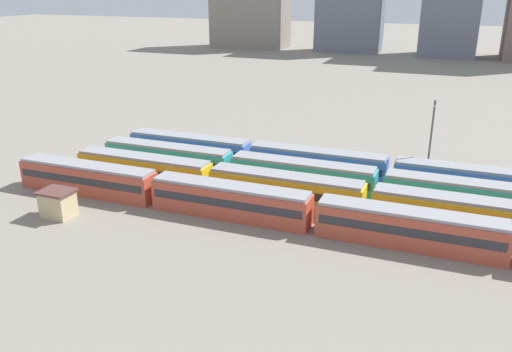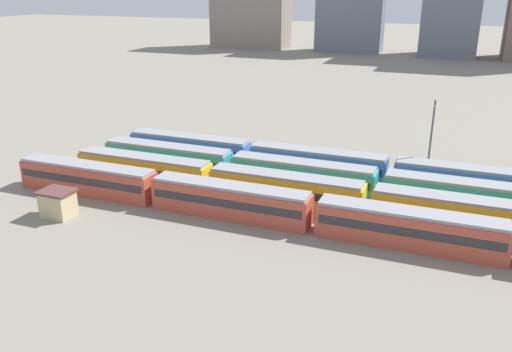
{
  "view_description": "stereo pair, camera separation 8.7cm",
  "coord_description": "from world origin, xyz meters",
  "px_view_note": "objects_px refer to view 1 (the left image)",
  "views": [
    {
      "loc": [
        34.87,
        -47.99,
        24.08
      ],
      "look_at": [
        13.12,
        7.8,
        2.04
      ],
      "focal_mm": 36.8,
      "sensor_mm": 36.0,
      "label": 1
    },
    {
      "loc": [
        34.95,
        -47.96,
        24.08
      ],
      "look_at": [
        13.12,
        7.8,
        2.04
      ],
      "focal_mm": 36.8,
      "sensor_mm": 36.0,
      "label": 2
    }
  ],
  "objects_px": {
    "train_track_2": "(380,186)",
    "train_track_3": "(472,182)",
    "catenary_pole_1": "(431,138)",
    "train_track_1": "(368,201)",
    "train_track_0": "(314,213)",
    "signal_hut": "(58,203)"
  },
  "relations": [
    {
      "from": "train_track_3",
      "to": "catenary_pole_1",
      "type": "relative_size",
      "value": 8.71
    },
    {
      "from": "train_track_0",
      "to": "train_track_2",
      "type": "height_order",
      "value": "same"
    },
    {
      "from": "train_track_2",
      "to": "train_track_3",
      "type": "distance_m",
      "value": 11.26
    },
    {
      "from": "signal_hut",
      "to": "train_track_1",
      "type": "bearing_deg",
      "value": 20.78
    },
    {
      "from": "train_track_0",
      "to": "catenary_pole_1",
      "type": "bearing_deg",
      "value": 62.29
    },
    {
      "from": "train_track_2",
      "to": "train_track_3",
      "type": "xyz_separation_m",
      "value": [
        9.98,
        5.2,
        0.0
      ]
    },
    {
      "from": "train_track_2",
      "to": "train_track_1",
      "type": "bearing_deg",
      "value": -94.78
    },
    {
      "from": "train_track_0",
      "to": "train_track_3",
      "type": "distance_m",
      "value": 21.67
    },
    {
      "from": "signal_hut",
      "to": "train_track_0",
      "type": "bearing_deg",
      "value": 14.14
    },
    {
      "from": "train_track_0",
      "to": "train_track_1",
      "type": "distance_m",
      "value": 6.96
    },
    {
      "from": "train_track_2",
      "to": "catenary_pole_1",
      "type": "relative_size",
      "value": 6.95
    },
    {
      "from": "train_track_3",
      "to": "catenary_pole_1",
      "type": "distance_m",
      "value": 7.27
    },
    {
      "from": "train_track_1",
      "to": "train_track_3",
      "type": "height_order",
      "value": "same"
    },
    {
      "from": "train_track_1",
      "to": "train_track_0",
      "type": "bearing_deg",
      "value": -131.62
    },
    {
      "from": "train_track_0",
      "to": "signal_hut",
      "type": "relative_size",
      "value": 20.75
    },
    {
      "from": "catenary_pole_1",
      "to": "train_track_3",
      "type": "bearing_deg",
      "value": -29.08
    },
    {
      "from": "catenary_pole_1",
      "to": "signal_hut",
      "type": "height_order",
      "value": "catenary_pole_1"
    },
    {
      "from": "train_track_0",
      "to": "catenary_pole_1",
      "type": "xyz_separation_m",
      "value": [
        9.74,
        18.54,
        4.02
      ]
    },
    {
      "from": "train_track_2",
      "to": "train_track_0",
      "type": "bearing_deg",
      "value": -115.92
    },
    {
      "from": "train_track_2",
      "to": "train_track_3",
      "type": "bearing_deg",
      "value": 27.52
    },
    {
      "from": "train_track_0",
      "to": "signal_hut",
      "type": "bearing_deg",
      "value": -165.86
    },
    {
      "from": "train_track_3",
      "to": "catenary_pole_1",
      "type": "height_order",
      "value": "catenary_pole_1"
    }
  ]
}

